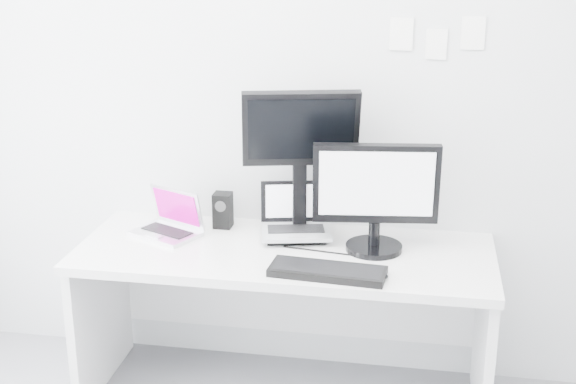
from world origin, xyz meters
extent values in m
plane|color=silver|center=(0.00, 1.60, 1.35)|extent=(3.60, 0.00, 3.60)
cube|color=silver|center=(0.00, 1.25, 0.36)|extent=(1.80, 0.70, 0.73)
cube|color=silver|center=(-0.56, 1.32, 0.84)|extent=(0.36, 0.32, 0.22)
cube|color=black|center=(-0.33, 1.48, 0.81)|extent=(0.11, 0.11, 0.16)
cube|color=#A5A8AC|center=(0.03, 1.38, 0.86)|extent=(0.35, 0.30, 0.26)
cube|color=black|center=(0.04, 1.44, 1.08)|extent=(0.54, 0.30, 0.69)
cube|color=black|center=(0.38, 1.31, 0.97)|extent=(0.56, 0.31, 0.49)
cube|color=black|center=(0.22, 1.02, 0.75)|extent=(0.48, 0.20, 0.03)
ellipsoid|color=black|center=(0.41, 1.02, 0.75)|extent=(0.11, 0.08, 0.03)
cube|color=white|center=(0.45, 1.59, 1.62)|extent=(0.10, 0.00, 0.14)
cube|color=white|center=(0.60, 1.59, 1.58)|extent=(0.09, 0.00, 0.13)
cube|color=white|center=(0.75, 1.59, 1.63)|extent=(0.10, 0.00, 0.14)
camera|label=1|loc=(0.56, -1.88, 2.04)|focal=49.59mm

